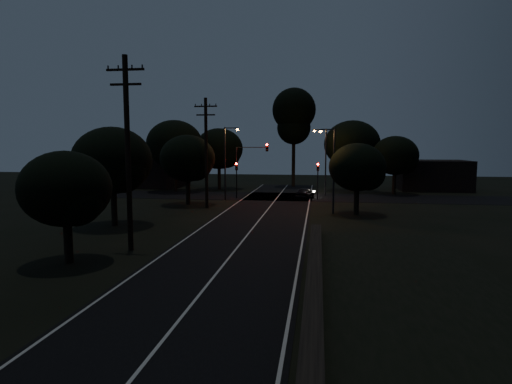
% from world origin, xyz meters
% --- Properties ---
extents(road_surface, '(60.00, 70.00, 0.03)m').
position_xyz_m(road_surface, '(0.00, 31.12, 0.01)').
color(road_surface, black).
rests_on(road_surface, ground).
extents(retaining_wall, '(6.93, 26.00, 1.60)m').
position_xyz_m(retaining_wall, '(7.74, 3.00, 0.62)').
color(retaining_wall, black).
rests_on(retaining_wall, ground).
extents(utility_pole_mid, '(2.20, 0.30, 11.00)m').
position_xyz_m(utility_pole_mid, '(-6.00, 15.00, 5.74)').
color(utility_pole_mid, black).
rests_on(utility_pole_mid, ground).
extents(utility_pole_far, '(2.20, 0.30, 10.50)m').
position_xyz_m(utility_pole_far, '(-6.00, 32.00, 5.48)').
color(utility_pole_far, black).
rests_on(utility_pole_far, ground).
extents(tree_left_b, '(4.54, 4.54, 5.77)m').
position_xyz_m(tree_left_b, '(-7.84, 11.91, 3.74)').
color(tree_left_b, black).
rests_on(tree_left_b, ground).
extents(tree_left_c, '(5.86, 5.86, 7.41)m').
position_xyz_m(tree_left_c, '(-10.29, 21.88, 4.79)').
color(tree_left_c, black).
rests_on(tree_left_c, ground).
extents(tree_left_d, '(5.59, 5.59, 7.10)m').
position_xyz_m(tree_left_d, '(-8.30, 33.89, 4.60)').
color(tree_left_d, black).
rests_on(tree_left_d, ground).
extents(tree_far_nw, '(6.61, 6.61, 8.37)m').
position_xyz_m(tree_far_nw, '(-8.77, 49.87, 5.42)').
color(tree_far_nw, black).
rests_on(tree_far_nw, ground).
extents(tree_far_w, '(7.30, 7.30, 9.30)m').
position_xyz_m(tree_far_w, '(-13.74, 45.85, 6.05)').
color(tree_far_w, black).
rests_on(tree_far_w, ground).
extents(tree_far_ne, '(7.35, 7.35, 9.30)m').
position_xyz_m(tree_far_ne, '(9.26, 49.85, 6.02)').
color(tree_far_ne, black).
rests_on(tree_far_ne, ground).
extents(tree_far_e, '(5.66, 5.66, 7.19)m').
position_xyz_m(tree_far_e, '(14.20, 46.89, 4.66)').
color(tree_far_e, black).
rests_on(tree_far_e, ground).
extents(tree_right_a, '(4.90, 4.90, 6.23)m').
position_xyz_m(tree_right_a, '(8.17, 29.90, 4.04)').
color(tree_right_a, black).
rests_on(tree_right_a, ground).
extents(tall_pine, '(6.29, 6.29, 14.30)m').
position_xyz_m(tall_pine, '(1.00, 55.00, 10.31)').
color(tall_pine, black).
rests_on(tall_pine, ground).
extents(building_left, '(10.00, 8.00, 4.40)m').
position_xyz_m(building_left, '(-20.00, 52.00, 2.20)').
color(building_left, black).
rests_on(building_left, ground).
extents(building_right, '(9.00, 7.00, 4.00)m').
position_xyz_m(building_right, '(20.00, 53.00, 2.00)').
color(building_right, black).
rests_on(building_right, ground).
extents(signal_left, '(0.28, 0.35, 4.10)m').
position_xyz_m(signal_left, '(-4.60, 39.99, 2.84)').
color(signal_left, black).
rests_on(signal_left, ground).
extents(signal_right, '(0.28, 0.35, 4.10)m').
position_xyz_m(signal_right, '(4.60, 39.99, 2.84)').
color(signal_right, black).
rests_on(signal_right, ground).
extents(signal_mast, '(3.70, 0.35, 6.25)m').
position_xyz_m(signal_mast, '(-2.91, 39.99, 4.34)').
color(signal_mast, black).
rests_on(signal_mast, ground).
extents(streetlight_a, '(1.66, 0.26, 8.00)m').
position_xyz_m(streetlight_a, '(-5.31, 38.00, 4.64)').
color(streetlight_a, black).
rests_on(streetlight_a, ground).
extents(streetlight_b, '(1.66, 0.26, 8.00)m').
position_xyz_m(streetlight_b, '(5.31, 44.00, 4.64)').
color(streetlight_b, black).
rests_on(streetlight_b, ground).
extents(streetlight_c, '(1.46, 0.26, 7.50)m').
position_xyz_m(streetlight_c, '(5.83, 30.00, 4.35)').
color(streetlight_c, black).
rests_on(streetlight_c, ground).
extents(car, '(2.26, 3.93, 1.26)m').
position_xyz_m(car, '(3.20, 40.53, 0.63)').
color(car, black).
rests_on(car, ground).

